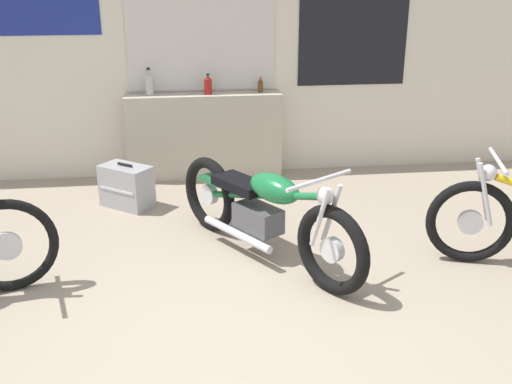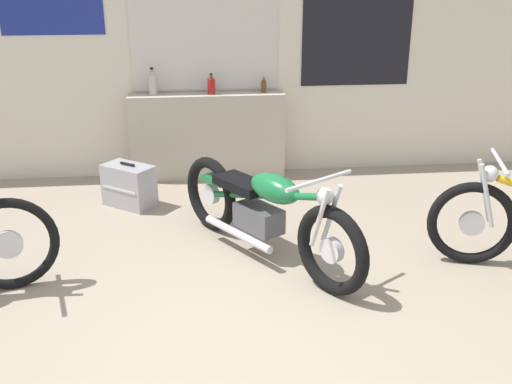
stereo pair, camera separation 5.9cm
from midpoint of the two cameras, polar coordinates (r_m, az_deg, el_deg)
ground_plane at (r=3.96m, az=-1.81°, el=-13.95°), size 24.00×24.00×0.00m
wall_back at (r=6.73m, az=-4.26°, el=13.40°), size 10.00×0.07×2.80m
sill_counter at (r=6.74m, az=-4.37°, el=5.32°), size 1.71×0.28×0.95m
bottle_leftmost at (r=6.63m, az=-9.58°, el=10.23°), size 0.09×0.09×0.30m
bottle_left_center at (r=6.60m, az=-4.02°, el=10.13°), size 0.08×0.08×0.22m
bottle_center at (r=6.69m, az=1.00°, el=10.11°), size 0.06×0.06×0.17m
motorcycle_green at (r=4.82m, az=1.13°, el=-1.78°), size 1.28×1.86×0.85m
hard_case_silver at (r=6.08m, az=-11.72°, el=0.60°), size 0.57×0.53×0.45m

